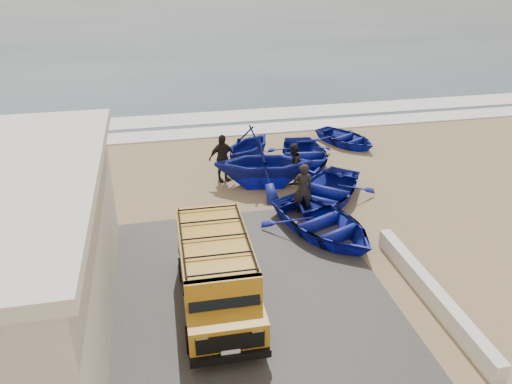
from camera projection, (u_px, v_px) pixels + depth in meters
ground at (233, 262)px, 15.42m from camera, size 160.00×160.00×0.00m
slab at (171, 312)px, 13.29m from camera, size 12.00×10.00×0.05m
ocean at (161, 22)px, 64.56m from camera, size 180.00×88.00×0.01m
surf_line at (195, 133)px, 25.94m from camera, size 180.00×1.60×0.06m
surf_wash at (190, 119)px, 28.14m from camera, size 180.00×2.20×0.04m
parapet at (432, 293)px, 13.59m from camera, size 0.35×6.00×0.55m
van at (216, 271)px, 13.14m from camera, size 1.97×4.74×2.02m
boat_near_left at (323, 223)px, 16.68m from camera, size 4.56×5.21×0.90m
boat_near_right at (325, 191)px, 18.84m from camera, size 5.18×5.31×0.90m
boat_mid_left at (264, 162)px, 19.85m from camera, size 4.44×3.98×2.09m
boat_mid_right at (304, 156)px, 22.06m from camera, size 3.53×4.60×0.88m
boat_far_left at (248, 145)px, 22.21m from camera, size 4.15×4.19×1.67m
boat_far_right at (346, 138)px, 24.39m from camera, size 3.67×4.08×0.69m
fisherman_front at (303, 189)px, 17.81m from camera, size 0.77×0.57×1.96m
fisherman_middle at (293, 164)px, 20.19m from camera, size 1.02×1.05×1.71m
fisherman_back at (222, 158)px, 20.37m from camera, size 1.27×0.82×2.00m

